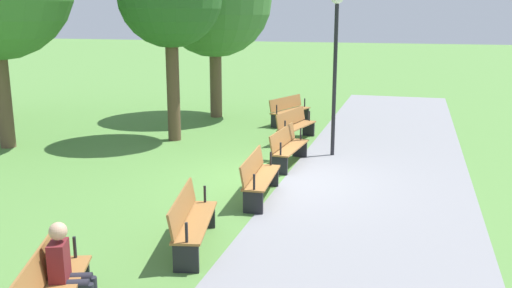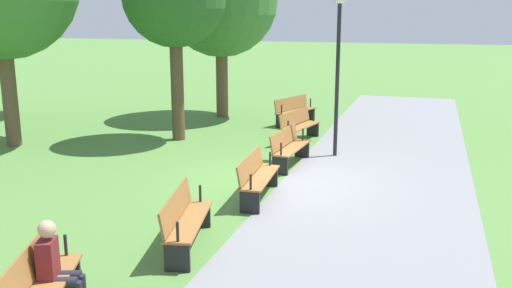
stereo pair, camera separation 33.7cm
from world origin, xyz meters
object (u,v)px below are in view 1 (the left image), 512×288
Objects in this scene: bench_5 at (51,288)px; person_seated at (67,266)px; bench_1 at (295,125)px; bench_2 at (288,146)px; lamp_post at (336,43)px; bench_3 at (259,176)px; bench_0 at (289,110)px; tree_4 at (215,0)px; bench_4 at (191,220)px.

person_seated is at bearing 149.64° from bench_5.
bench_1 is 2.65m from bench_2.
bench_1 is at bearing -167.83° from bench_2.
person_seated is 9.33m from lamp_post.
person_seated is (7.54, -1.06, 0.16)m from bench_2.
bench_3 and bench_5 have the same top height.
person_seated is at bearing 20.61° from bench_0.
tree_4 is at bearing -141.74° from bench_2.
lamp_post is at bearing 149.00° from bench_2.
bench_2 is 2.89m from lamp_post.
bench_4 is at bearing 24.44° from bench_0.
bench_3 is at bearing 159.67° from bench_4.
bench_2 is at bearing 34.18° from tree_4.
bench_3 is 2.65m from bench_4.
tree_4 is (-8.39, -3.90, 3.59)m from bench_3.
bench_0 is 5.29m from bench_2.
bench_2 is at bearing 151.58° from person_seated.
bench_1 is 1.00× the size of bench_4.
bench_2 is 1.00× the size of bench_3.
bench_0 is 1.00× the size of bench_4.
bench_5 is (10.44, -0.74, 0.00)m from bench_1.
bench_5 is 0.33m from person_seated.
bench_4 is 1.00× the size of bench_5.
bench_1 is 10.47m from bench_5.
person_seated is 14.01m from tree_4.
bench_5 is at bearing -30.36° from person_seated.
tree_4 reaches higher than bench_4.
bench_2 is 0.99× the size of bench_5.
bench_3 is at bearing 147.34° from person_seated.
bench_2 and bench_4 have the same top height.
tree_4 reaches higher than bench_1.
lamp_post reaches higher than bench_0.
bench_3 is at bearing 147.46° from bench_5.
bench_1 is 7.90m from bench_4.
bench_2 is at bearing 163.72° from bench_4.
bench_5 is (12.99, -0.00, 0.00)m from bench_0.
lamp_post is (-8.84, 1.98, 2.25)m from person_seated.
bench_0 is 1.00× the size of bench_1.
tree_4 reaches higher than bench_5.
person_seated is at bearing -3.95° from bench_2.
bench_5 is 0.46× the size of lamp_post.
bench_1 is 1.02× the size of bench_2.
bench_1 and bench_5 have the same top height.
bench_0 is 1.00× the size of bench_5.
bench_0 is 12.99m from bench_5.
bench_0 is at bearing 159.83° from person_seated.
tree_4 reaches higher than person_seated.
person_seated reaches higher than bench_5.
bench_5 is at bearing -12.53° from lamp_post.
bench_3 and bench_4 have the same top height.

